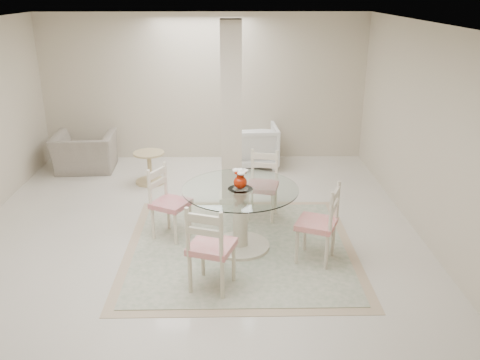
{
  "coord_description": "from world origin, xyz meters",
  "views": [
    {
      "loc": [
        0.49,
        -5.92,
        3.11
      ],
      "look_at": [
        0.6,
        -0.01,
        0.85
      ],
      "focal_mm": 38.0,
      "sensor_mm": 36.0,
      "label": 1
    }
  ],
  "objects_px": {
    "armchair_white": "(254,145)",
    "dining_chair_north": "(263,180)",
    "dining_chair_west": "(166,197)",
    "recliner_taupe": "(85,152)",
    "red_vase": "(240,179)",
    "dining_table": "(240,218)",
    "dining_chair_south": "(209,242)",
    "side_table": "(150,169)",
    "dining_chair_east": "(323,218)",
    "column": "(231,116)"
  },
  "relations": [
    {
      "from": "dining_table",
      "to": "dining_chair_east",
      "type": "distance_m",
      "value": 1.03
    },
    {
      "from": "side_table",
      "to": "column",
      "type": "bearing_deg",
      "value": -31.27
    },
    {
      "from": "dining_table",
      "to": "dining_chair_north",
      "type": "bearing_deg",
      "value": 70.57
    },
    {
      "from": "dining_chair_north",
      "to": "dining_chair_west",
      "type": "relative_size",
      "value": 1.0
    },
    {
      "from": "side_table",
      "to": "dining_table",
      "type": "bearing_deg",
      "value": -57.76
    },
    {
      "from": "red_vase",
      "to": "armchair_white",
      "type": "relative_size",
      "value": 0.3
    },
    {
      "from": "red_vase",
      "to": "dining_chair_east",
      "type": "height_order",
      "value": "dining_chair_east"
    },
    {
      "from": "dining_chair_west",
      "to": "recliner_taupe",
      "type": "bearing_deg",
      "value": 62.19
    },
    {
      "from": "column",
      "to": "dining_chair_south",
      "type": "relative_size",
      "value": 2.4
    },
    {
      "from": "red_vase",
      "to": "side_table",
      "type": "relative_size",
      "value": 0.47
    },
    {
      "from": "red_vase",
      "to": "dining_chair_north",
      "type": "height_order",
      "value": "red_vase"
    },
    {
      "from": "side_table",
      "to": "dining_chair_north",
      "type": "bearing_deg",
      "value": -37.25
    },
    {
      "from": "recliner_taupe",
      "to": "armchair_white",
      "type": "bearing_deg",
      "value": -178.94
    },
    {
      "from": "dining_chair_east",
      "to": "dining_chair_west",
      "type": "height_order",
      "value": "dining_chair_east"
    },
    {
      "from": "dining_chair_east",
      "to": "recliner_taupe",
      "type": "relative_size",
      "value": 1.05
    },
    {
      "from": "dining_chair_west",
      "to": "dining_chair_north",
      "type": "bearing_deg",
      "value": -36.71
    },
    {
      "from": "dining_chair_east",
      "to": "armchair_white",
      "type": "height_order",
      "value": "dining_chair_east"
    },
    {
      "from": "dining_chair_west",
      "to": "dining_chair_south",
      "type": "bearing_deg",
      "value": -127.06
    },
    {
      "from": "dining_table",
      "to": "dining_chair_north",
      "type": "relative_size",
      "value": 1.33
    },
    {
      "from": "dining_table",
      "to": "armchair_white",
      "type": "height_order",
      "value": "dining_table"
    },
    {
      "from": "column",
      "to": "dining_chair_north",
      "type": "relative_size",
      "value": 2.54
    },
    {
      "from": "armchair_white",
      "to": "dining_chair_south",
      "type": "bearing_deg",
      "value": 77.22
    },
    {
      "from": "dining_chair_north",
      "to": "dining_chair_east",
      "type": "bearing_deg",
      "value": -52.05
    },
    {
      "from": "dining_chair_east",
      "to": "armchair_white",
      "type": "bearing_deg",
      "value": -146.78
    },
    {
      "from": "dining_chair_west",
      "to": "red_vase",
      "type": "bearing_deg",
      "value": -82.24
    },
    {
      "from": "red_vase",
      "to": "side_table",
      "type": "distance_m",
      "value": 2.85
    },
    {
      "from": "dining_chair_south",
      "to": "recliner_taupe",
      "type": "bearing_deg",
      "value": -39.84
    },
    {
      "from": "dining_chair_east",
      "to": "column",
      "type": "bearing_deg",
      "value": -127.34
    },
    {
      "from": "recliner_taupe",
      "to": "dining_chair_east",
      "type": "bearing_deg",
      "value": 135.01
    },
    {
      "from": "dining_chair_west",
      "to": "dining_table",
      "type": "bearing_deg",
      "value": -82.24
    },
    {
      "from": "armchair_white",
      "to": "dining_chair_north",
      "type": "bearing_deg",
      "value": 86.87
    },
    {
      "from": "dining_table",
      "to": "recliner_taupe",
      "type": "distance_m",
      "value": 4.04
    },
    {
      "from": "dining_table",
      "to": "dining_chair_south",
      "type": "xyz_separation_m",
      "value": [
        -0.35,
        -0.96,
        0.18
      ]
    },
    {
      "from": "column",
      "to": "dining_chair_north",
      "type": "bearing_deg",
      "value": -51.11
    },
    {
      "from": "red_vase",
      "to": "dining_chair_east",
      "type": "xyz_separation_m",
      "value": [
        0.96,
        -0.35,
        -0.37
      ]
    },
    {
      "from": "dining_table",
      "to": "dining_chair_north",
      "type": "distance_m",
      "value": 1.03
    },
    {
      "from": "dining_chair_east",
      "to": "armchair_white",
      "type": "xyz_separation_m",
      "value": [
        -0.64,
        3.54,
        -0.19
      ]
    },
    {
      "from": "red_vase",
      "to": "dining_chair_west",
      "type": "relative_size",
      "value": 0.24
    },
    {
      "from": "dining_chair_east",
      "to": "dining_chair_north",
      "type": "bearing_deg",
      "value": -131.76
    },
    {
      "from": "recliner_taupe",
      "to": "armchair_white",
      "type": "distance_m",
      "value": 3.05
    },
    {
      "from": "dining_table",
      "to": "dining_chair_west",
      "type": "relative_size",
      "value": 1.33
    },
    {
      "from": "red_vase",
      "to": "dining_table",
      "type": "bearing_deg",
      "value": 161.57
    },
    {
      "from": "dining_chair_east",
      "to": "dining_chair_west",
      "type": "xyz_separation_m",
      "value": [
        -1.91,
        0.71,
        -0.01
      ]
    },
    {
      "from": "dining_chair_north",
      "to": "dining_chair_west",
      "type": "bearing_deg",
      "value": -142.28
    },
    {
      "from": "recliner_taupe",
      "to": "side_table",
      "type": "bearing_deg",
      "value": 149.89
    },
    {
      "from": "red_vase",
      "to": "side_table",
      "type": "xyz_separation_m",
      "value": [
        -1.48,
        2.34,
        -0.69
      ]
    },
    {
      "from": "dining_chair_west",
      "to": "recliner_taupe",
      "type": "distance_m",
      "value": 3.18
    },
    {
      "from": "red_vase",
      "to": "side_table",
      "type": "bearing_deg",
      "value": 122.25
    },
    {
      "from": "recliner_taupe",
      "to": "dining_chair_south",
      "type": "bearing_deg",
      "value": 118.23
    },
    {
      "from": "armchair_white",
      "to": "side_table",
      "type": "xyz_separation_m",
      "value": [
        -1.79,
        -0.85,
        -0.14
      ]
    }
  ]
}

